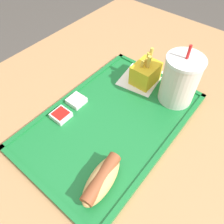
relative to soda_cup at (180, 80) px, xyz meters
The scene contains 9 objects.
ground_plane 0.85m from the soda_cup, 21.05° to the right, with size 8.00×8.00×0.00m, color #4C4742.
dining_table 0.48m from the soda_cup, 21.05° to the right, with size 1.13×0.95×0.76m.
food_tray 0.20m from the soda_cup, 27.16° to the right, with size 0.46×0.30×0.01m.
paper_napkin 0.13m from the soda_cup, 94.05° to the right, with size 0.14×0.12×0.00m.
soda_cup is the anchor object (origin of this frame).
hot_dog_far 0.31m from the soda_cup, ahead, with size 0.12×0.07×0.04m.
fries_carton 0.11m from the soda_cup, 91.60° to the right, with size 0.08×0.06×0.11m.
sauce_cup_mayo 0.27m from the soda_cup, 47.15° to the right, with size 0.04×0.04×0.02m.
sauce_cup_ketchup 0.31m from the soda_cup, 38.30° to the right, with size 0.04×0.04×0.02m.
Camera 1 is at (0.31, 0.17, 1.21)m, focal length 35.00 mm.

